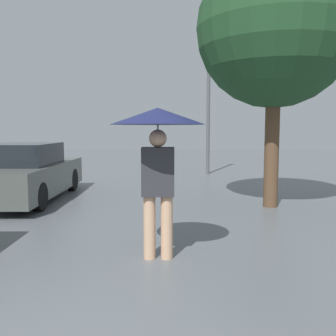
{
  "coord_description": "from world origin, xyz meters",
  "views": [
    {
      "loc": [
        0.15,
        -0.7,
        1.61
      ],
      "look_at": [
        0.15,
        3.88,
        1.15
      ],
      "focal_mm": 40.0,
      "sensor_mm": 36.0,
      "label": 1
    }
  ],
  "objects_px": {
    "parked_car_farthest": "(26,174)",
    "tree": "(275,29)",
    "street_lamp": "(209,90)",
    "pedestrian": "(158,136)"
  },
  "relations": [
    {
      "from": "parked_car_farthest",
      "to": "tree",
      "type": "bearing_deg",
      "value": -8.42
    },
    {
      "from": "parked_car_farthest",
      "to": "street_lamp",
      "type": "height_order",
      "value": "street_lamp"
    },
    {
      "from": "tree",
      "to": "street_lamp",
      "type": "relative_size",
      "value": 1.04
    },
    {
      "from": "parked_car_farthest",
      "to": "tree",
      "type": "distance_m",
      "value": 6.3
    },
    {
      "from": "pedestrian",
      "to": "tree",
      "type": "bearing_deg",
      "value": 54.51
    },
    {
      "from": "parked_car_farthest",
      "to": "tree",
      "type": "xyz_separation_m",
      "value": [
        5.46,
        -0.81,
        3.03
      ]
    },
    {
      "from": "tree",
      "to": "pedestrian",
      "type": "bearing_deg",
      "value": -125.49
    },
    {
      "from": "tree",
      "to": "street_lamp",
      "type": "distance_m",
      "value": 6.02
    },
    {
      "from": "parked_car_farthest",
      "to": "street_lamp",
      "type": "relative_size",
      "value": 0.83
    },
    {
      "from": "parked_car_farthest",
      "to": "street_lamp",
      "type": "distance_m",
      "value": 7.42
    }
  ]
}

